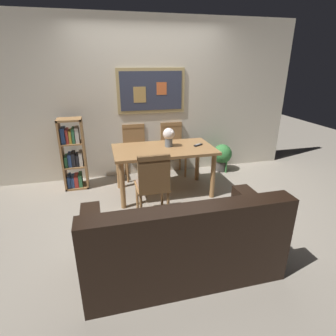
{
  "coord_description": "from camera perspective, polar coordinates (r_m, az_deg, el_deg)",
  "views": [
    {
      "loc": [
        -0.83,
        -3.21,
        1.91
      ],
      "look_at": [
        -0.05,
        -0.11,
        0.65
      ],
      "focal_mm": 29.02,
      "sensor_mm": 36.0,
      "label": 1
    }
  ],
  "objects": [
    {
      "name": "wall_back_with_painting",
      "position": [
        4.75,
        -4.07,
        14.1
      ],
      "size": [
        5.2,
        0.14,
        2.6
      ],
      "color": "beige",
      "rests_on": "ground_plane"
    },
    {
      "name": "dining_table",
      "position": [
        4.03,
        -0.87,
        2.9
      ],
      "size": [
        1.48,
        0.83,
        0.72
      ],
      "color": "#9E7042",
      "rests_on": "ground_plane"
    },
    {
      "name": "bookshelf",
      "position": [
        4.49,
        -19.26,
        2.5
      ],
      "size": [
        0.36,
        0.28,
        1.12
      ],
      "color": "#9E7042",
      "rests_on": "ground_plane"
    },
    {
      "name": "leather_couch",
      "position": [
        2.65,
        2.92,
        -15.56
      ],
      "size": [
        1.8,
        0.84,
        0.84
      ],
      "color": "black",
      "rests_on": "ground_plane"
    },
    {
      "name": "tv_remote",
      "position": [
        4.14,
        6.34,
        4.83
      ],
      "size": [
        0.16,
        0.11,
        0.02
      ],
      "color": "black",
      "rests_on": "dining_table"
    },
    {
      "name": "dining_chair_far_left",
      "position": [
        4.72,
        -6.98,
        4.44
      ],
      "size": [
        0.4,
        0.41,
        0.91
      ],
      "color": "#9E7042",
      "rests_on": "ground_plane"
    },
    {
      "name": "potted_ivy",
      "position": [
        5.09,
        11.29,
        2.52
      ],
      "size": [
        0.35,
        0.35,
        0.55
      ],
      "color": "#4C4742",
      "rests_on": "ground_plane"
    },
    {
      "name": "dining_chair_far_right",
      "position": [
        4.82,
        0.96,
        4.95
      ],
      "size": [
        0.4,
        0.41,
        0.91
      ],
      "color": "#9E7042",
      "rests_on": "ground_plane"
    },
    {
      "name": "dining_chair_near_left",
      "position": [
        3.33,
        -3.2,
        -2.92
      ],
      "size": [
        0.4,
        0.41,
        0.91
      ],
      "color": "#9E7042",
      "rests_on": "ground_plane"
    },
    {
      "name": "flower_vase",
      "position": [
        4.03,
        0.18,
        6.79
      ],
      "size": [
        0.18,
        0.17,
        0.28
      ],
      "color": "slate",
      "rests_on": "dining_table"
    },
    {
      "name": "ground_plane",
      "position": [
        3.82,
        0.34,
        -8.46
      ],
      "size": [
        12.0,
        12.0,
        0.0
      ],
      "primitive_type": "plane",
      "color": "gray"
    }
  ]
}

